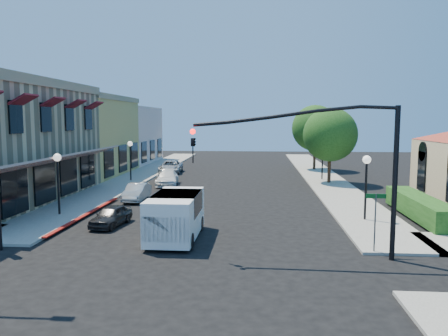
# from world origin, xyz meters

# --- Properties ---
(ground) EXTENTS (120.00, 120.00, 0.00)m
(ground) POSITION_xyz_m (0.00, 0.00, 0.00)
(ground) COLOR black
(ground) RESTS_ON ground
(sidewalk_left) EXTENTS (3.50, 50.00, 0.12)m
(sidewalk_left) POSITION_xyz_m (-8.75, 27.00, 0.06)
(sidewalk_left) COLOR gray
(sidewalk_left) RESTS_ON ground
(sidewalk_right) EXTENTS (3.50, 50.00, 0.12)m
(sidewalk_right) POSITION_xyz_m (8.75, 27.00, 0.06)
(sidewalk_right) COLOR gray
(sidewalk_right) RESTS_ON ground
(curb_red_strip) EXTENTS (0.25, 10.00, 0.06)m
(curb_red_strip) POSITION_xyz_m (-6.90, 8.00, 0.00)
(curb_red_strip) COLOR maroon
(curb_red_strip) RESTS_ON ground
(yellow_stucco_building) EXTENTS (10.00, 12.00, 7.60)m
(yellow_stucco_building) POSITION_xyz_m (-15.50, 26.00, 3.80)
(yellow_stucco_building) COLOR tan
(yellow_stucco_building) RESTS_ON ground
(pink_stucco_building) EXTENTS (10.00, 12.00, 7.00)m
(pink_stucco_building) POSITION_xyz_m (-15.50, 38.00, 3.50)
(pink_stucco_building) COLOR beige
(pink_stucco_building) RESTS_ON ground
(hedge) EXTENTS (1.40, 8.00, 1.10)m
(hedge) POSITION_xyz_m (11.70, 9.00, 0.00)
(hedge) COLOR #1A4513
(hedge) RESTS_ON ground
(street_tree_a) EXTENTS (4.56, 4.56, 6.48)m
(street_tree_a) POSITION_xyz_m (8.80, 22.00, 4.19)
(street_tree_a) COLOR #341F14
(street_tree_a) RESTS_ON ground
(street_tree_b) EXTENTS (4.94, 4.94, 7.02)m
(street_tree_b) POSITION_xyz_m (8.80, 32.00, 4.54)
(street_tree_b) COLOR #341F14
(street_tree_b) RESTS_ON ground
(signal_mast_arm) EXTENTS (8.01, 0.39, 6.00)m
(signal_mast_arm) POSITION_xyz_m (5.86, 1.50, 4.09)
(signal_mast_arm) COLOR black
(signal_mast_arm) RESTS_ON ground
(street_name_sign) EXTENTS (0.80, 0.06, 2.50)m
(street_name_sign) POSITION_xyz_m (7.50, 2.20, 1.70)
(street_name_sign) COLOR #595B5E
(street_name_sign) RESTS_ON ground
(lamppost_left_near) EXTENTS (0.44, 0.44, 3.57)m
(lamppost_left_near) POSITION_xyz_m (-8.50, 8.00, 2.74)
(lamppost_left_near) COLOR black
(lamppost_left_near) RESTS_ON ground
(lamppost_left_far) EXTENTS (0.44, 0.44, 3.57)m
(lamppost_left_far) POSITION_xyz_m (-8.50, 22.00, 2.74)
(lamppost_left_far) COLOR black
(lamppost_left_far) RESTS_ON ground
(lamppost_right_near) EXTENTS (0.44, 0.44, 3.57)m
(lamppost_right_near) POSITION_xyz_m (8.50, 8.00, 2.74)
(lamppost_right_near) COLOR black
(lamppost_right_near) RESTS_ON ground
(lamppost_right_far) EXTENTS (0.44, 0.44, 3.57)m
(lamppost_right_far) POSITION_xyz_m (8.50, 24.00, 2.74)
(lamppost_right_far) COLOR black
(lamppost_right_far) RESTS_ON ground
(white_van) EXTENTS (2.08, 4.67, 2.07)m
(white_van) POSITION_xyz_m (-1.00, 3.80, 1.20)
(white_van) COLOR white
(white_van) RESTS_ON ground
(parked_car_a) EXTENTS (1.65, 3.23, 1.05)m
(parked_car_a) POSITION_xyz_m (-4.80, 6.00, 0.53)
(parked_car_a) COLOR black
(parked_car_a) RESTS_ON ground
(parked_car_b) EXTENTS (1.26, 3.52, 1.15)m
(parked_car_b) POSITION_xyz_m (-5.42, 13.00, 0.58)
(parked_car_b) COLOR #B9BDBE
(parked_car_b) RESTS_ON ground
(parked_car_c) EXTENTS (2.15, 4.33, 1.21)m
(parked_car_c) POSITION_xyz_m (-4.80, 20.00, 0.60)
(parked_car_c) COLOR white
(parked_car_c) RESTS_ON ground
(parked_car_d) EXTENTS (2.38, 4.69, 1.27)m
(parked_car_d) POSITION_xyz_m (-6.20, 28.40, 0.64)
(parked_car_d) COLOR #AFB1B5
(parked_car_d) RESTS_ON ground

